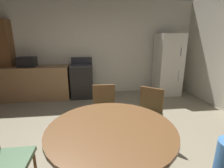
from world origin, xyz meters
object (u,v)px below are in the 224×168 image
Objects in this scene: chair_northeast at (148,112)px; oven_range at (82,81)px; chair_west at (1,158)px; dining_table at (111,140)px; chair_north at (104,108)px; refrigerator at (168,65)px; microwave at (27,62)px.

oven_range is at bearing -113.60° from chair_northeast.
oven_range is at bearing 78.69° from chair_west.
chair_west is (-1.08, 0.00, -0.11)m from dining_table.
chair_north is (0.02, 1.08, -0.11)m from dining_table.
chair_northeast is (-1.35, -2.24, -0.38)m from refrigerator.
microwave is (-3.91, 0.05, 0.15)m from refrigerator.
dining_table is 1.49× the size of chair_north.
dining_table is at bearing 0.00° from chair_northeast.
dining_table is (-2.04, -3.07, -0.27)m from refrigerator.
chair_north is 0.72m from chair_northeast.
oven_range is 2.57m from chair_northeast.
chair_north reaches higher than dining_table.
dining_table is (1.87, -3.12, -0.42)m from microwave.
chair_northeast is 1.96m from chair_west.
chair_north is (0.47, -2.04, 0.03)m from oven_range.
microwave is 3.26m from chair_west.
oven_range reaches higher than dining_table.
refrigerator is 4.00× the size of microwave.
refrigerator is at bearing -171.26° from chair_northeast.
chair_west is at bearing -75.87° from microwave.
microwave reaches higher than chair_north.
oven_range is 0.62× the size of refrigerator.
refrigerator reaches higher than oven_range.
chair_north is (1.88, -2.04, -0.53)m from microwave.
chair_northeast is at bearing 50.15° from dining_table.
dining_table is at bearing 0.00° from chair_west.
refrigerator reaches higher than chair_north.
microwave is at bearing -92.00° from chair_northeast.
oven_range is 2.50× the size of microwave.
microwave is at bearing 104.14° from chair_west.
dining_table is 1.49× the size of chair_northeast.
refrigerator reaches higher than chair_northeast.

